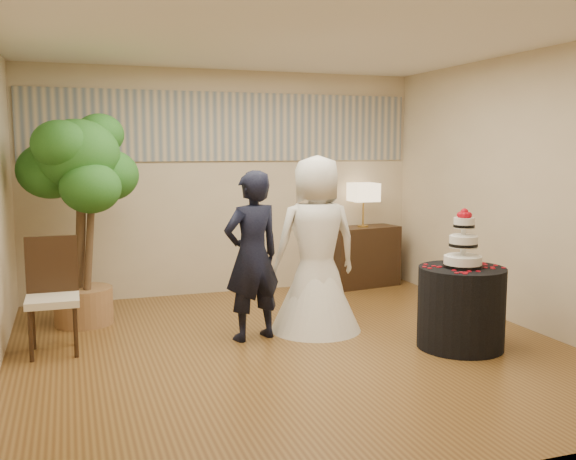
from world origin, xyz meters
name	(u,v)px	position (x,y,z in m)	size (l,w,h in m)	color
floor	(292,348)	(0.00, 0.00, 0.00)	(5.00, 5.00, 0.00)	brown
ceiling	(292,37)	(0.00, 0.00, 2.80)	(5.00, 5.00, 0.00)	white
wall_back	(227,183)	(0.00, 2.50, 1.40)	(5.00, 0.06, 2.80)	beige
wall_front	(448,231)	(0.00, -2.50, 1.40)	(5.00, 0.06, 2.80)	beige
wall_right	(522,191)	(2.50, 0.00, 1.40)	(0.06, 5.00, 2.80)	beige
mural_border	(226,127)	(0.00, 2.48, 2.10)	(4.90, 0.02, 0.85)	gray
groom	(252,256)	(-0.26, 0.40, 0.82)	(0.59, 0.39, 1.63)	black
bride	(316,244)	(0.43, 0.50, 0.88)	(0.92, 0.92, 1.77)	white
cake_table	(461,308)	(1.49, -0.48, 0.38)	(0.79, 0.79, 0.75)	black
wedding_cake	(464,238)	(1.49, -0.48, 1.02)	(0.35, 0.35, 0.54)	white
console	(363,256)	(1.78, 2.24, 0.40)	(0.96, 0.43, 0.80)	black
table_lamp	(363,205)	(1.78, 2.24, 1.09)	(0.34, 0.34, 0.58)	beige
ficus_tree	(80,218)	(-1.79, 1.49, 1.12)	(1.07, 1.07, 2.25)	#26621E
side_chair	(52,297)	(-2.07, 0.56, 0.52)	(0.48, 0.50, 1.04)	black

